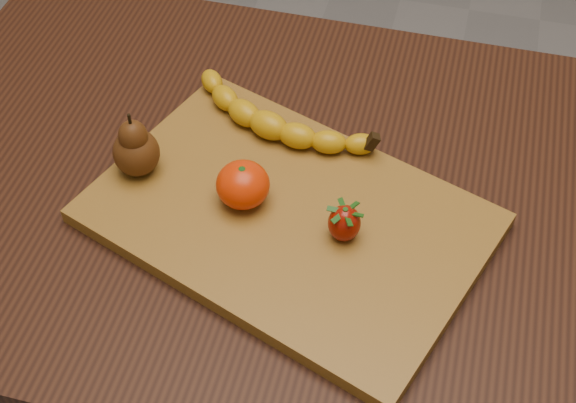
% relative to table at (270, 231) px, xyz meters
% --- Properties ---
extents(table, '(1.00, 0.70, 0.76)m').
position_rel_table_xyz_m(table, '(0.00, 0.00, 0.00)').
color(table, black).
rests_on(table, ground).
extents(cutting_board, '(0.52, 0.43, 0.02)m').
position_rel_table_xyz_m(cutting_board, '(0.04, -0.06, 0.11)').
color(cutting_board, brown).
rests_on(cutting_board, table).
extents(banana, '(0.24, 0.12, 0.04)m').
position_rel_table_xyz_m(banana, '(-0.02, 0.06, 0.14)').
color(banana, '#C59309').
rests_on(banana, cutting_board).
extents(pear, '(0.06, 0.06, 0.09)m').
position_rel_table_xyz_m(pear, '(-0.16, -0.03, 0.16)').
color(pear, '#4A260B').
rests_on(pear, cutting_board).
extents(mandarin, '(0.08, 0.08, 0.05)m').
position_rel_table_xyz_m(mandarin, '(-0.02, -0.05, 0.14)').
color(mandarin, red).
rests_on(mandarin, cutting_board).
extents(strawberry, '(0.04, 0.04, 0.05)m').
position_rel_table_xyz_m(strawberry, '(0.11, -0.07, 0.14)').
color(strawberry, '#860F03').
rests_on(strawberry, cutting_board).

